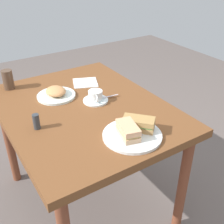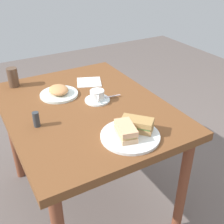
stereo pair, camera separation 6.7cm
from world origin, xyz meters
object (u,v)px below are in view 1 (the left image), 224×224
(sandwich_plate, at_px, (132,135))
(spoon, at_px, (108,97))
(coffee_saucer, at_px, (96,100))
(salt_shaker, at_px, (36,122))
(dining_table, at_px, (84,120))
(sandwich_front, at_px, (128,130))
(drinking_glass, at_px, (8,80))
(napkin, at_px, (85,83))
(sandwich_back, at_px, (138,124))
(coffee_cup, at_px, (95,95))
(side_plate, at_px, (56,96))

(sandwich_plate, distance_m, spoon, 0.39)
(coffee_saucer, bearing_deg, salt_shaker, -76.76)
(dining_table, distance_m, salt_shaker, 0.32)
(sandwich_front, distance_m, drinking_glass, 0.87)
(coffee_saucer, xyz_separation_m, drinking_glass, (-0.43, -0.36, 0.05))
(sandwich_front, relative_size, napkin, 0.97)
(dining_table, bearing_deg, sandwich_back, 16.43)
(coffee_cup, bearing_deg, sandwich_front, -7.81)
(sandwich_plate, bearing_deg, coffee_saucer, 175.80)
(sandwich_back, bearing_deg, drinking_glass, -154.29)
(salt_shaker, distance_m, drinking_glass, 0.51)
(spoon, bearing_deg, dining_table, -88.90)
(dining_table, xyz_separation_m, sandwich_back, (0.35, 0.10, 0.13))
(sandwich_plate, height_order, coffee_saucer, sandwich_plate)
(dining_table, distance_m, napkin, 0.31)
(dining_table, xyz_separation_m, coffee_cup, (-0.01, 0.08, 0.13))
(salt_shaker, bearing_deg, napkin, 127.55)
(sandwich_back, relative_size, napkin, 1.05)
(napkin, bearing_deg, side_plate, -71.21)
(sandwich_front, distance_m, side_plate, 0.57)
(sandwich_front, relative_size, drinking_glass, 1.23)
(sandwich_back, relative_size, side_plate, 0.71)
(sandwich_front, bearing_deg, side_plate, -168.72)
(salt_shaker, bearing_deg, sandwich_back, 54.31)
(sandwich_back, distance_m, coffee_cup, 0.37)
(dining_table, bearing_deg, side_plate, -156.48)
(coffee_saucer, bearing_deg, napkin, 165.13)
(coffee_saucer, bearing_deg, drinking_glass, -139.63)
(sandwich_front, distance_m, coffee_saucer, 0.39)
(sandwich_plate, relative_size, side_plate, 1.24)
(drinking_glass, bearing_deg, sandwich_front, 20.81)
(spoon, bearing_deg, side_plate, -127.05)
(spoon, bearing_deg, drinking_glass, -134.99)
(spoon, distance_m, napkin, 0.26)
(coffee_saucer, bearing_deg, side_plate, -135.96)
(sandwich_plate, distance_m, drinking_glass, 0.88)
(side_plate, xyz_separation_m, drinking_glass, (-0.26, -0.20, 0.05))
(sandwich_plate, distance_m, napkin, 0.64)
(coffee_saucer, relative_size, side_plate, 0.64)
(dining_table, height_order, spoon, spoon)
(spoon, distance_m, salt_shaker, 0.45)
(sandwich_back, relative_size, coffee_cup, 1.52)
(sandwich_back, relative_size, drinking_glass, 1.33)
(sandwich_front, xyz_separation_m, salt_shaker, (-0.30, -0.32, -0.01))
(coffee_saucer, relative_size, coffee_cup, 1.37)
(salt_shaker, bearing_deg, coffee_cup, 103.03)
(coffee_cup, xyz_separation_m, spoon, (0.01, 0.07, -0.03))
(dining_table, relative_size, sandwich_front, 7.32)
(side_plate, bearing_deg, spoon, 52.95)
(sandwich_front, relative_size, sandwich_back, 0.93)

